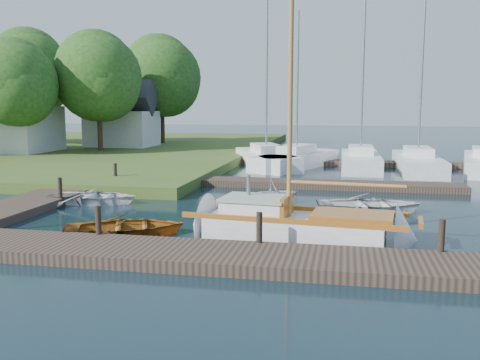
% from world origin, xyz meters
% --- Properties ---
extents(ground, '(160.00, 160.00, 0.00)m').
position_xyz_m(ground, '(0.00, 0.00, 0.00)').
color(ground, black).
rests_on(ground, ground).
extents(near_dock, '(18.00, 2.20, 0.30)m').
position_xyz_m(near_dock, '(0.00, -6.00, 0.15)').
color(near_dock, '#2F221B').
rests_on(near_dock, ground).
extents(left_dock, '(2.20, 18.00, 0.30)m').
position_xyz_m(left_dock, '(-8.00, 2.00, 0.15)').
color(left_dock, '#2F221B').
rests_on(left_dock, ground).
extents(far_dock, '(14.00, 1.60, 0.30)m').
position_xyz_m(far_dock, '(2.00, 6.50, 0.15)').
color(far_dock, '#2F221B').
rests_on(far_dock, ground).
extents(pontoon, '(30.00, 1.60, 0.30)m').
position_xyz_m(pontoon, '(10.00, 16.00, 0.15)').
color(pontoon, '#2F221B').
rests_on(pontoon, ground).
extents(mooring_post_1, '(0.16, 0.16, 0.80)m').
position_xyz_m(mooring_post_1, '(-3.00, -5.00, 0.70)').
color(mooring_post_1, black).
rests_on(mooring_post_1, near_dock).
extents(mooring_post_2, '(0.16, 0.16, 0.80)m').
position_xyz_m(mooring_post_2, '(1.50, -5.00, 0.70)').
color(mooring_post_2, black).
rests_on(mooring_post_2, near_dock).
extents(mooring_post_3, '(0.16, 0.16, 0.80)m').
position_xyz_m(mooring_post_3, '(6.00, -5.00, 0.70)').
color(mooring_post_3, black).
rests_on(mooring_post_3, near_dock).
extents(mooring_post_4, '(0.16, 0.16, 0.80)m').
position_xyz_m(mooring_post_4, '(-7.00, 0.00, 0.70)').
color(mooring_post_4, black).
rests_on(mooring_post_4, left_dock).
extents(mooring_post_5, '(0.16, 0.16, 0.80)m').
position_xyz_m(mooring_post_5, '(-7.00, 5.00, 0.70)').
color(mooring_post_5, black).
rests_on(mooring_post_5, left_dock).
extents(sailboat, '(7.32, 2.74, 9.83)m').
position_xyz_m(sailboat, '(2.46, -3.40, 0.34)').
color(sailboat, silver).
rests_on(sailboat, ground).
extents(dinghy, '(4.17, 3.62, 0.72)m').
position_xyz_m(dinghy, '(-2.70, -3.88, 0.36)').
color(dinghy, '#915E13').
rests_on(dinghy, ground).
extents(tender_a, '(3.57, 2.64, 0.71)m').
position_xyz_m(tender_a, '(-6.00, 0.73, 0.36)').
color(tender_a, silver).
rests_on(tender_a, ground).
extents(tender_b, '(2.61, 2.51, 1.06)m').
position_xyz_m(tender_b, '(0.95, 2.10, 0.53)').
color(tender_b, silver).
rests_on(tender_b, ground).
extents(tender_c, '(4.07, 3.19, 0.77)m').
position_xyz_m(tender_c, '(4.54, 0.92, 0.38)').
color(tender_c, silver).
rests_on(tender_c, ground).
extents(marina_boat_0, '(5.23, 8.35, 10.55)m').
position_xyz_m(marina_boat_0, '(-1.18, 14.39, 0.57)').
color(marina_boat_0, silver).
rests_on(marina_boat_0, ground).
extents(marina_boat_1, '(5.07, 8.13, 9.34)m').
position_xyz_m(marina_boat_1, '(0.72, 14.18, 0.56)').
color(marina_boat_1, silver).
rests_on(marina_boat_1, ground).
extents(marina_boat_2, '(2.26, 7.59, 12.11)m').
position_xyz_m(marina_boat_2, '(4.54, 14.32, 0.58)').
color(marina_boat_2, silver).
rests_on(marina_boat_2, ground).
extents(marina_boat_3, '(2.22, 8.25, 12.22)m').
position_xyz_m(marina_boat_3, '(7.79, 13.85, 0.58)').
color(marina_boat_3, silver).
rests_on(marina_boat_3, ground).
extents(house_a, '(6.30, 5.00, 6.29)m').
position_xyz_m(house_a, '(-20.00, 16.00, 2.96)').
color(house_a, beige).
rests_on(house_a, shore).
extents(house_c, '(5.25, 4.00, 5.28)m').
position_xyz_m(house_c, '(-14.00, 22.00, 2.58)').
color(house_c, beige).
rests_on(house_c, shore).
extents(tree_2, '(5.83, 5.75, 7.82)m').
position_xyz_m(tree_2, '(-18.00, 14.05, 5.25)').
color(tree_2, '#332114').
rests_on(tree_2, shore).
extents(tree_3, '(6.41, 6.38, 8.74)m').
position_xyz_m(tree_3, '(-14.00, 18.05, 5.81)').
color(tree_3, '#332114').
rests_on(tree_3, shore).
extents(tree_4, '(7.01, 7.01, 9.66)m').
position_xyz_m(tree_4, '(-22.00, 22.05, 6.37)').
color(tree_4, '#332114').
rests_on(tree_4, shore).
extents(tree_7, '(6.83, 6.83, 9.38)m').
position_xyz_m(tree_7, '(-12.00, 26.05, 6.20)').
color(tree_7, '#332114').
rests_on(tree_7, shore).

